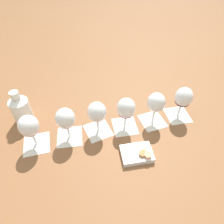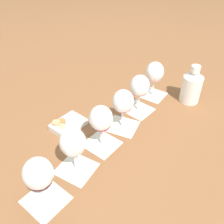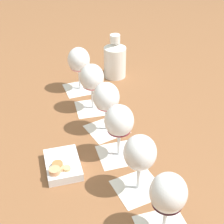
{
  "view_description": "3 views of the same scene",
  "coord_description": "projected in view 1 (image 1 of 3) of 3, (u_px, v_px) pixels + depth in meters",
  "views": [
    {
      "loc": [
        0.16,
        -0.6,
        0.74
      ],
      "look_at": [
        -0.0,
        0.0,
        0.11
      ],
      "focal_mm": 32.0,
      "sensor_mm": 36.0,
      "label": 1
    },
    {
      "loc": [
        0.3,
        0.63,
        0.64
      ],
      "look_at": [
        -0.0,
        0.0,
        0.11
      ],
      "focal_mm": 38.0,
      "sensor_mm": 36.0,
      "label": 2
    },
    {
      "loc": [
        0.83,
        0.14,
        0.69
      ],
      "look_at": [
        -0.0,
        0.0,
        0.11
      ],
      "focal_mm": 55.0,
      "sensor_mm": 36.0,
      "label": 3
    }
  ],
  "objects": [
    {
      "name": "wine_glass_3",
      "position": [
        126.0,
        109.0,
        0.89
      ],
      "size": [
        0.08,
        0.08,
        0.17
      ],
      "color": "white",
      "rests_on": "tasting_card_3"
    },
    {
      "name": "wine_glass_4",
      "position": [
        156.0,
        104.0,
        0.92
      ],
      "size": [
        0.08,
        0.08,
        0.17
      ],
      "color": "white",
      "rests_on": "tasting_card_4"
    },
    {
      "name": "snack_dish",
      "position": [
        138.0,
        154.0,
        0.85
      ],
      "size": [
        0.16,
        0.14,
        0.04
      ],
      "color": "silver",
      "rests_on": "ground_plane"
    },
    {
      "name": "wine_glass_0",
      "position": [
        29.0,
        127.0,
        0.82
      ],
      "size": [
        0.08,
        0.08,
        0.17
      ],
      "color": "white",
      "rests_on": "tasting_card_0"
    },
    {
      "name": "wine_glass_5",
      "position": [
        183.0,
        98.0,
        0.94
      ],
      "size": [
        0.08,
        0.08,
        0.17
      ],
      "color": "white",
      "rests_on": "tasting_card_5"
    },
    {
      "name": "ceramic_vase",
      "position": [
        21.0,
        109.0,
        0.95
      ],
      "size": [
        0.09,
        0.09,
        0.18
      ],
      "color": "white",
      "rests_on": "ground_plane"
    },
    {
      "name": "wine_glass_1",
      "position": [
        66.0,
        120.0,
        0.85
      ],
      "size": [
        0.08,
        0.08,
        0.17
      ],
      "color": "white",
      "rests_on": "tasting_card_1"
    },
    {
      "name": "wine_glass_2",
      "position": [
        97.0,
        113.0,
        0.87
      ],
      "size": [
        0.08,
        0.08,
        0.17
      ],
      "color": "white",
      "rests_on": "tasting_card_2"
    },
    {
      "name": "tasting_card_0",
      "position": [
        37.0,
        144.0,
        0.9
      ],
      "size": [
        0.16,
        0.16,
        0.0
      ],
      "color": "silver",
      "rests_on": "ground_plane"
    },
    {
      "name": "tasting_card_5",
      "position": [
        178.0,
        115.0,
        1.03
      ],
      "size": [
        0.15,
        0.16,
        0.0
      ],
      "color": "silver",
      "rests_on": "ground_plane"
    },
    {
      "name": "ground_plane",
      "position": [
        113.0,
        129.0,
        0.96
      ],
      "size": [
        8.0,
        8.0,
        0.0
      ],
      "primitive_type": "plane",
      "color": "brown"
    },
    {
      "name": "tasting_card_4",
      "position": [
        152.0,
        121.0,
        1.0
      ],
      "size": [
        0.16,
        0.16,
        0.0
      ],
      "color": "silver",
      "rests_on": "ground_plane"
    },
    {
      "name": "tasting_card_2",
      "position": [
        98.0,
        130.0,
        0.96
      ],
      "size": [
        0.16,
        0.16,
        0.0
      ],
      "color": "silver",
      "rests_on": "ground_plane"
    },
    {
      "name": "tasting_card_1",
      "position": [
        70.0,
        137.0,
        0.93
      ],
      "size": [
        0.15,
        0.15,
        0.0
      ],
      "color": "silver",
      "rests_on": "ground_plane"
    },
    {
      "name": "tasting_card_3",
      "position": [
        125.0,
        126.0,
        0.97
      ],
      "size": [
        0.15,
        0.16,
        0.0
      ],
      "color": "silver",
      "rests_on": "ground_plane"
    }
  ]
}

